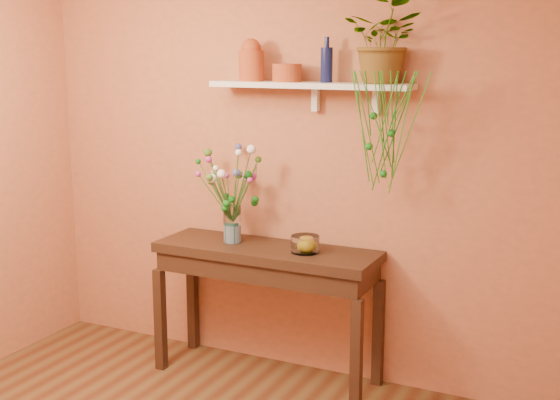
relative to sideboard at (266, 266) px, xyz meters
The scene contains 13 objects.
room 1.85m from the sideboard, 83.72° to the right, with size 4.04×4.04×2.70m.
sideboard is the anchor object (origin of this frame).
wall_shelf 1.19m from the sideboard, 27.31° to the left, with size 1.30×0.24×0.19m.
terracotta_jug 1.32m from the sideboard, 146.53° to the left, with size 0.20×0.20×0.27m.
terracotta_pot 1.24m from the sideboard, 50.24° to the left, with size 0.18×0.18×0.11m, color #AC391E.
blue_bottle 1.34m from the sideboard, 22.05° to the left, with size 0.09×0.09×0.27m.
spider_plant 1.60m from the sideboard, 11.04° to the left, with size 0.45×0.39×0.50m, color #146716.
plant_fronds 1.20m from the sideboard, ahead, with size 0.50×0.38×0.72m.
glass_vase 0.35m from the sideboard, behind, with size 0.12×0.12×0.24m.
bouquet 0.62m from the sideboard, behind, with size 0.46×0.51×0.52m.
glass_bowl 0.33m from the sideboard, ahead, with size 0.18×0.18×0.11m.
lemon 0.34m from the sideboard, ahead, with size 0.09×0.09×0.09m, color yellow.
carton 0.32m from the sideboard, behind, with size 0.07×0.05×0.13m, color teal.
Camera 1 is at (1.88, -2.36, 2.13)m, focal length 47.47 mm.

